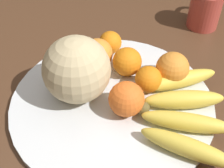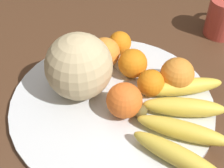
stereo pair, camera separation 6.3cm
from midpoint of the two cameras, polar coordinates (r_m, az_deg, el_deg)
The scene contains 12 objects.
kitchen_table at distance 0.79m, azimuth 2.85°, elevation -4.85°, with size 1.40×1.02×0.76m.
fruit_bowl at distance 0.67m, azimuth 2.69°, elevation -3.57°, with size 0.43×0.43×0.01m.
melon at distance 0.64m, azimuth -3.29°, elevation 3.11°, with size 0.14×0.14×0.14m.
banana_bunch at distance 0.63m, azimuth 15.35°, elevation -6.22°, with size 0.26×0.26×0.04m.
orange_front_left at distance 0.70m, azimuth 6.36°, elevation 3.65°, with size 0.07×0.07×0.07m.
orange_front_right at distance 0.77m, azimuth 3.81°, elevation 7.45°, with size 0.06×0.06×0.06m.
orange_mid_center at distance 0.67m, azimuth 9.80°, elevation 0.04°, with size 0.06×0.06×0.06m.
orange_back_left at distance 0.62m, azimuth 5.19°, elevation -3.17°, with size 0.07×0.07×0.07m.
orange_back_right at distance 0.72m, azimuth 1.14°, elevation 5.66°, with size 0.07×0.07×0.07m.
orange_top_small at distance 0.69m, azimuth 14.40°, elevation 1.60°, with size 0.07×0.07×0.07m.
produce_tag at distance 0.74m, azimuth 4.16°, elevation 2.94°, with size 0.07×0.03×0.00m.
ceramic_mug at distance 0.91m, azimuth 21.54°, elevation 11.39°, with size 0.09×0.12×0.10m.
Camera 2 is at (0.42, -0.30, 1.26)m, focal length 50.00 mm.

